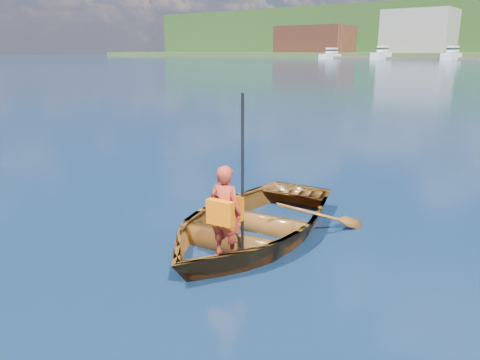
{
  "coord_description": "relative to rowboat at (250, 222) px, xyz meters",
  "views": [
    {
      "loc": [
        2.72,
        -4.1,
        2.54
      ],
      "look_at": [
        -1.11,
        0.9,
        0.81
      ],
      "focal_mm": 35.0,
      "sensor_mm": 36.0,
      "label": 1
    }
  ],
  "objects": [
    {
      "name": "child_paddler",
      "position": [
        0.26,
        -0.87,
        0.46
      ],
      "size": [
        0.45,
        0.38,
        1.99
      ],
      "color": "red",
      "rests_on": "ground"
    },
    {
      "name": "rowboat",
      "position": [
        0.0,
        0.0,
        0.0
      ],
      "size": [
        3.03,
        3.93,
        0.75
      ],
      "color": "brown",
      "rests_on": "ground"
    },
    {
      "name": "ground",
      "position": [
        0.92,
        -0.9,
        -0.23
      ],
      "size": [
        600.0,
        600.0,
        0.0
      ],
      "color": "#133247",
      "rests_on": "ground"
    }
  ]
}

